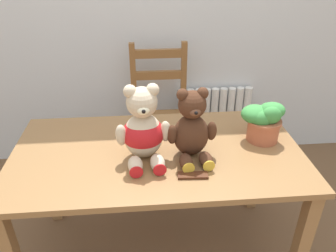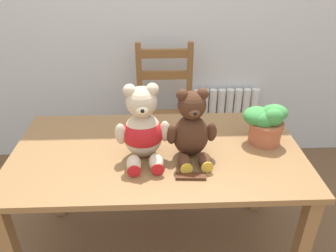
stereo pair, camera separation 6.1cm
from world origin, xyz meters
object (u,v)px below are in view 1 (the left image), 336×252
object	(u,v)px
potted_plant	(264,120)
chocolate_bar	(193,175)
teddy_bear_left	(143,130)
wooden_chair_behind	(160,118)
teddy_bear_right	(192,128)

from	to	relation	value
potted_plant	chocolate_bar	distance (m)	0.49
potted_plant	teddy_bear_left	bearing A→B (deg)	-170.06
wooden_chair_behind	teddy_bear_left	distance (m)	0.90
teddy_bear_right	potted_plant	size ratio (longest dim) A/B	1.58
wooden_chair_behind	teddy_bear_right	distance (m)	0.90
potted_plant	chocolate_bar	world-z (taller)	potted_plant
teddy_bear_right	chocolate_bar	world-z (taller)	teddy_bear_right
teddy_bear_left	potted_plant	distance (m)	0.61
teddy_bear_left	wooden_chair_behind	bearing A→B (deg)	-103.32
teddy_bear_left	potted_plant	xyz separation A→B (m)	(0.60, 0.11, -0.03)
wooden_chair_behind	potted_plant	size ratio (longest dim) A/B	4.69
wooden_chair_behind	teddy_bear_right	world-z (taller)	teddy_bear_right
wooden_chair_behind	teddy_bear_right	size ratio (longest dim) A/B	2.96
teddy_bear_left	potted_plant	bearing A→B (deg)	-174.53
teddy_bear_left	teddy_bear_right	xyz separation A→B (m)	(0.22, -0.00, -0.00)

